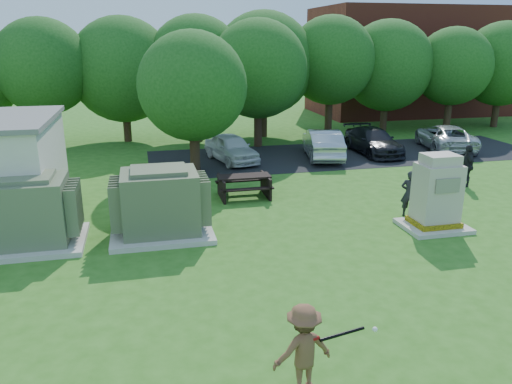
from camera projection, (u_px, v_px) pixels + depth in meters
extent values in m
plane|color=#2D6619|center=(295.00, 295.00, 11.50)|extent=(120.00, 120.00, 0.00)
cube|color=maroon|center=(412.00, 61.00, 39.35)|extent=(15.00, 8.00, 8.00)
cube|color=#232326|center=(347.00, 154.00, 25.58)|extent=(20.00, 6.00, 0.01)
cube|color=beige|center=(31.00, 243.00, 14.27)|extent=(3.00, 2.40, 0.15)
cube|color=#5F6B4C|center=(27.00, 211.00, 13.99)|extent=(2.20, 1.80, 1.80)
cube|color=#5F6B4C|center=(22.00, 178.00, 13.70)|extent=(1.60, 1.30, 0.12)
cube|color=#5F6B4C|center=(74.00, 207.00, 14.25)|extent=(0.32, 1.50, 1.35)
cube|color=beige|center=(162.00, 232.00, 15.07)|extent=(3.00, 2.40, 0.15)
cube|color=#586244|center=(160.00, 201.00, 14.78)|extent=(2.20, 1.80, 1.80)
cube|color=#586244|center=(158.00, 170.00, 14.50)|extent=(1.60, 1.30, 0.12)
cube|color=#586244|center=(116.00, 204.00, 14.50)|extent=(0.32, 1.50, 1.35)
cube|color=#586244|center=(203.00, 198.00, 15.05)|extent=(0.32, 1.50, 1.35)
cube|color=beige|center=(433.00, 226.00, 15.58)|extent=(1.94, 1.59, 0.13)
cube|color=yellow|center=(434.00, 222.00, 15.53)|extent=(1.37, 1.10, 0.16)
cube|color=#BEAD9D|center=(437.00, 192.00, 15.25)|extent=(1.23, 0.97, 1.76)
cube|color=#BEAD9D|center=(441.00, 159.00, 14.95)|extent=(1.01, 0.79, 0.31)
cube|color=gray|center=(448.00, 186.00, 14.67)|extent=(0.79, 0.04, 0.44)
cube|color=black|center=(244.00, 176.00, 18.42)|extent=(1.96, 0.76, 0.07)
cube|color=black|center=(241.00, 181.00, 19.08)|extent=(1.96, 0.27, 0.05)
cube|color=black|center=(247.00, 189.00, 17.96)|extent=(1.96, 0.27, 0.05)
cube|color=black|center=(221.00, 188.00, 18.36)|extent=(0.09, 1.47, 0.80)
cube|color=black|center=(266.00, 185.00, 18.72)|extent=(0.09, 1.47, 0.80)
imported|color=brown|center=(303.00, 349.00, 8.15)|extent=(1.10, 0.72, 1.60)
imported|color=black|center=(409.00, 194.00, 16.42)|extent=(0.68, 0.64, 1.56)
imported|color=black|center=(467.00, 166.00, 19.84)|extent=(0.63, 1.05, 1.68)
imported|color=silver|center=(231.00, 148.00, 23.97)|extent=(2.43, 4.13, 1.32)
imported|color=#B3B3B8|center=(323.00, 144.00, 24.60)|extent=(2.36, 4.61, 1.45)
imported|color=black|center=(373.00, 141.00, 25.62)|extent=(1.84, 4.45, 1.29)
imported|color=silver|center=(445.00, 137.00, 26.61)|extent=(3.27, 5.13, 1.32)
cylinder|color=black|center=(342.00, 334.00, 8.14)|extent=(0.84, 0.23, 0.06)
cylinder|color=maroon|center=(313.00, 339.00, 8.00)|extent=(0.23, 0.11, 0.06)
sphere|color=white|center=(375.00, 329.00, 8.39)|extent=(0.09, 0.09, 0.09)
cylinder|color=#47301E|center=(50.00, 122.00, 26.88)|extent=(0.44, 0.44, 2.80)
sphere|color=#235B1C|center=(43.00, 66.00, 26.03)|extent=(5.00, 5.00, 5.00)
cylinder|color=#47301E|center=(127.00, 121.00, 28.56)|extent=(0.44, 0.44, 2.30)
sphere|color=#235B1C|center=(123.00, 70.00, 27.71)|extent=(5.80, 5.80, 5.80)
cylinder|color=#47301E|center=(198.00, 118.00, 28.52)|extent=(0.44, 0.44, 2.70)
sphere|color=#235B1C|center=(196.00, 64.00, 27.65)|extent=(5.40, 5.40, 5.40)
cylinder|color=#47301E|center=(264.00, 116.00, 29.97)|extent=(0.44, 0.44, 2.50)
sphere|color=#235B1C|center=(264.00, 64.00, 29.08)|extent=(6.00, 6.00, 6.00)
cylinder|color=#47301E|center=(329.00, 111.00, 30.40)|extent=(0.44, 0.44, 2.90)
sphere|color=#235B1C|center=(331.00, 60.00, 29.52)|extent=(5.20, 5.20, 5.20)
cylinder|color=#47301E|center=(384.00, 112.00, 31.90)|extent=(0.44, 0.44, 2.40)
sphere|color=#235B1C|center=(387.00, 66.00, 31.05)|extent=(5.60, 5.60, 5.60)
cylinder|color=#47301E|center=(448.00, 110.00, 31.89)|extent=(0.44, 0.44, 2.60)
sphere|color=#235B1C|center=(453.00, 66.00, 31.09)|extent=(4.80, 4.80, 4.80)
cylinder|color=#47301E|center=(496.00, 108.00, 33.32)|extent=(0.44, 0.44, 2.50)
sphere|color=#235B1C|center=(502.00, 64.00, 32.48)|extent=(5.40, 5.40, 5.40)
cylinder|color=#47301E|center=(195.00, 146.00, 21.65)|extent=(0.44, 0.44, 2.40)
sphere|color=#235B1C|center=(193.00, 86.00, 20.89)|extent=(4.60, 4.60, 4.60)
cylinder|color=#47301E|center=(258.00, 123.00, 27.13)|extent=(0.44, 0.44, 2.60)
sphere|color=#235B1C|center=(258.00, 69.00, 26.30)|extent=(5.20, 5.20, 5.20)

